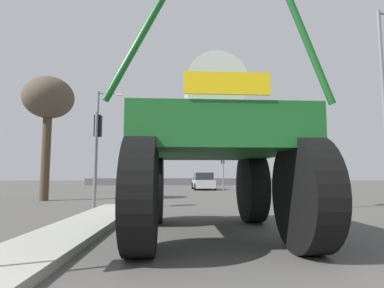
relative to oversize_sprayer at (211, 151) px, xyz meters
The scene contains 10 objects.
ground_plane 12.95m from the oversize_sprayer, 87.16° to the left, with size 120.00×120.00×0.00m, color #4C4947.
median_island 3.58m from the oversize_sprayer, 164.00° to the left, with size 1.35×9.82×0.15m, color #9E9B93.
oversize_sprayer is the anchor object (origin of this frame).
sedan_ahead 21.43m from the oversize_sprayer, 86.61° to the left, with size 2.03×4.18×1.52m.
traffic_signal_near_left 6.67m from the oversize_sprayer, 126.73° to the left, with size 0.24×0.54×3.73m.
traffic_signal_near_right 7.22m from the oversize_sprayer, 47.74° to the left, with size 0.24×0.54×3.85m.
traffic_signal_far_left 19.62m from the oversize_sprayer, 81.81° to the left, with size 0.24×0.55×3.21m.
streetlight_far_left 18.74m from the oversize_sprayer, 112.35° to the left, with size 1.94×0.24×7.81m.
bare_tree_left 12.52m from the oversize_sprayer, 129.31° to the left, with size 2.57×2.57×6.42m.
roadside_barrier 33.84m from the oversize_sprayer, 88.92° to the left, with size 27.50×0.24×0.90m, color #59595B.
Camera 1 is at (-1.27, -1.66, 1.28)m, focal length 29.18 mm.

